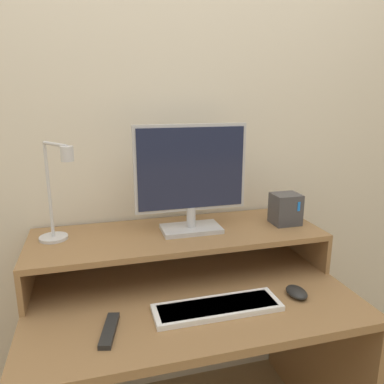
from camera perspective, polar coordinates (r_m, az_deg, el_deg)
The scene contains 9 objects.
wall_back at distance 1.64m, azimuth -4.15°, elevation 9.15°, with size 6.00×0.05×2.50m.
desk at distance 1.54m, azimuth -0.44°, elevation -21.37°, with size 1.15×0.73×0.71m.
monitor_shelf at distance 1.51m, azimuth -2.12°, elevation -7.00°, with size 1.15×0.40×0.16m.
monitor at distance 1.46m, azimuth -0.17°, elevation 2.40°, with size 0.44×0.14×0.43m.
desk_lamp at distance 1.43m, azimuth -19.91°, elevation -1.04°, with size 0.16×0.20×0.37m.
router_dock at distance 1.63m, azimuth 14.06°, elevation -2.50°, with size 0.11×0.10×0.13m.
keyboard at distance 1.31m, azimuth 3.88°, elevation -17.12°, with size 0.43×0.13×0.02m.
mouse at distance 1.43m, azimuth 15.64°, elevation -14.48°, with size 0.07×0.10×0.03m.
remote_control at distance 1.23m, azimuth -12.49°, elevation -19.88°, with size 0.07×0.17×0.02m.
Camera 1 is at (-0.32, -0.84, 1.40)m, focal length 35.00 mm.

